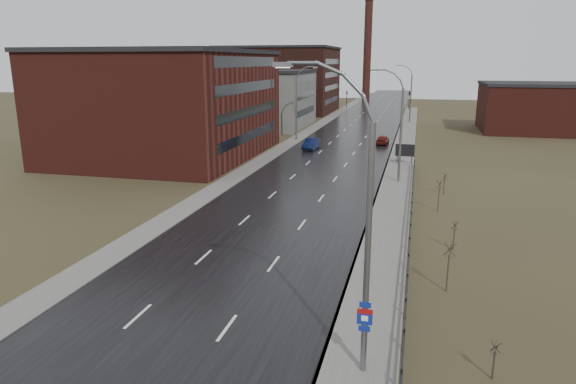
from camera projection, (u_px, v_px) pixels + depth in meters
The scene contains 25 objects.
ground at pixel (138, 370), 20.63m from camera, with size 320.00×320.00×0.00m, color #2D2819.
road at pixel (345, 144), 77.01m from camera, with size 14.00×300.00×0.06m, color black.
sidewalk_right at pixel (396, 184), 51.47m from camera, with size 3.20×180.00×0.18m, color #595651.
curb_right at pixel (380, 183), 51.83m from camera, with size 0.16×180.00×0.18m, color slate.
sidewalk_left at pixel (292, 142), 78.94m from camera, with size 2.40×260.00×0.12m, color #595651.
warehouse_near at pixel (169, 104), 66.20m from camera, with size 22.44×28.56×13.50m.
warehouse_mid at pixel (264, 98), 96.87m from camera, with size 16.32×20.40×10.50m.
warehouse_far at pixel (280, 79), 125.63m from camera, with size 26.52×24.48×15.50m.
building_right at pixel (536, 107), 89.48m from camera, with size 18.36×16.32×8.50m.
smokestack at pixel (367, 50), 159.16m from camera, with size 2.70×2.70×30.70m.
streetlight_main at pixel (360, 228), 19.01m from camera, with size 3.91×0.29×12.11m.
streetlight_right_mid at pixel (398, 126), 51.01m from camera, with size 3.36×0.28×11.35m.
streetlight_left at pixel (298, 103), 79.27m from camera, with size 3.36×0.28×11.35m.
streetlight_right_far at pixel (409, 94), 101.75m from camera, with size 3.36×0.28×11.35m.
guardrail at pixel (410, 232), 35.23m from camera, with size 0.10×53.05×1.10m.
shrub_b at pixel (494, 359), 19.87m from camera, with size 0.39×0.41×1.63m.
shrub_c at pixel (448, 265), 27.37m from camera, with size 0.66×0.70×2.81m.
shrub_d at pixel (454, 235), 33.61m from camera, with size 0.47×0.50×1.97m.
shrub_e at pixel (439, 195), 42.21m from camera, with size 0.62×0.66×2.65m.
shrub_f at pixel (444, 183), 47.54m from camera, with size 0.49×0.51×2.04m.
billboard at pixel (405, 151), 61.12m from camera, with size 2.24×0.17×2.51m.
traffic_light_left at pixel (347, 91), 134.14m from camera, with size 0.58×2.73×5.30m.
traffic_light_right at pixel (410, 92), 130.37m from camera, with size 0.58×2.73×5.30m.
car_near at pixel (312, 144), 72.02m from camera, with size 1.63×4.67×1.54m, color #0B1339.
car_far at pixel (383, 140), 76.30m from camera, with size 1.65×4.10×1.40m, color #55140E.
Camera 1 is at (10.30, -16.19, 12.08)m, focal length 32.00 mm.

